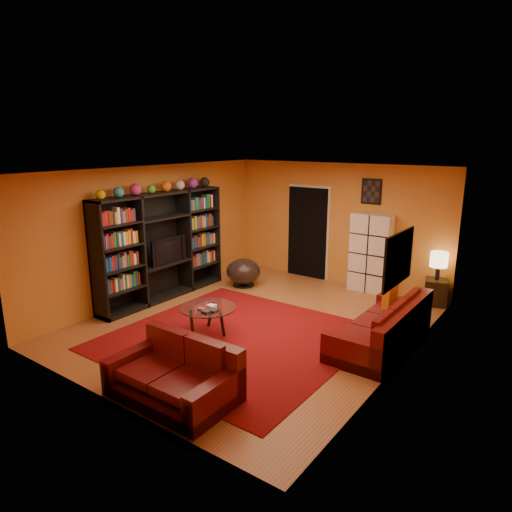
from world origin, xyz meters
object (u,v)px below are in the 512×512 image
Objects in this scene: tv at (166,250)px; coffee_table at (208,310)px; entertainment_unit at (162,246)px; sofa at (386,329)px; table_lamp at (439,260)px; storage_cabinet at (370,253)px; bowl_chair at (243,271)px; side_table at (436,292)px; loveseat at (177,374)px.

tv is 2.13m from coffee_table.
entertainment_unit is 4.50m from sofa.
table_lamp is (2.61, 3.57, 0.47)m from coffee_table.
storage_cabinet is (1.25, 3.62, 0.40)m from coffee_table.
bowl_chair is at bearing -152.27° from storage_cabinet.
bowl_chair is 1.47× the size of side_table.
entertainment_unit reaches higher than bowl_chair.
table_lamp is (3.68, 1.23, 0.56)m from bowl_chair.
loveseat is 2.90× the size of table_lamp.
side_table is (4.53, 2.75, -0.80)m from entertainment_unit.
entertainment_unit is 5.30m from table_lamp.
sofa is at bearing -84.96° from tv.
side_table is at bearing 53.75° from coffee_table.
entertainment_unit is at bearing 49.21° from loveseat.
coffee_table is at bearing -126.25° from side_table.
side_table is (4.47, 2.70, -0.73)m from tv.
entertainment_unit is 1.85× the size of storage_cabinet.
sofa is 1.36× the size of storage_cabinet.
side_table is at bearing 31.29° from entertainment_unit.
table_lamp reaches higher than coffee_table.
table_lamp is at bearing -3.28° from storage_cabinet.
tv is 0.57× the size of loveseat.
tv is at bearing 48.12° from loveseat.
loveseat reaches higher than bowl_chair.
bowl_chair is 1.37× the size of table_lamp.
entertainment_unit is at bearing -148.71° from table_lamp.
entertainment_unit reaches higher than storage_cabinet.
bowl_chair is (-1.99, 3.93, 0.04)m from loveseat.
entertainment_unit is 1.36× the size of sofa.
loveseat is at bearing -63.16° from bowl_chair.
coffee_table is 1.24× the size of bowl_chair.
tv is 5.28m from side_table.
tv is 1.79m from bowl_chair.
storage_cabinet is at bearing 177.90° from table_lamp.
storage_cabinet is (3.11, 2.75, -0.16)m from tv.
storage_cabinet is at bearing 41.54° from entertainment_unit.
entertainment_unit is 1.92× the size of loveseat.
entertainment_unit is 5.36m from side_table.
sofa is 3.73m from bowl_chair.
entertainment_unit is at bearing 134.92° from tv.
loveseat is (-1.58, -2.85, -0.00)m from sofa.
side_table is at bearing 90.00° from table_lamp.
bowl_chair is at bearing 163.48° from sofa.
sofa is 2.42× the size of coffee_table.
entertainment_unit is 3.39× the size of tv.
coffee_table is (-0.92, 1.60, 0.13)m from loveseat.
storage_cabinet is 3.02× the size of table_lamp.
storage_cabinet is (0.33, 5.22, 0.53)m from loveseat.
storage_cabinet is 3.24× the size of side_table.
storage_cabinet reaches higher than table_lamp.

